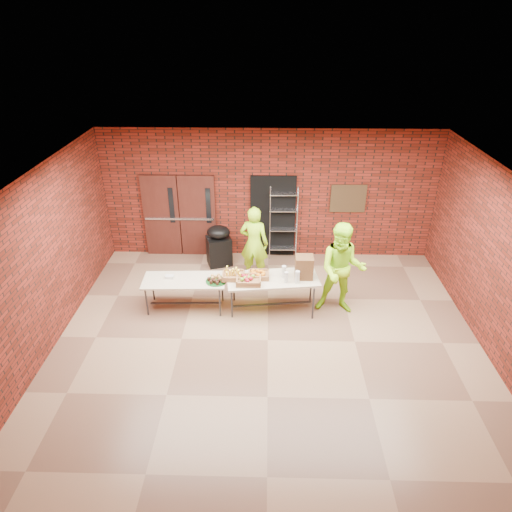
{
  "coord_description": "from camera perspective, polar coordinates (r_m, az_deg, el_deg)",
  "views": [
    {
      "loc": [
        -0.05,
        -6.87,
        5.57
      ],
      "look_at": [
        -0.26,
        1.4,
        1.06
      ],
      "focal_mm": 32.0,
      "sensor_mm": 36.0,
      "label": 1
    }
  ],
  "objects": [
    {
      "name": "double_doors",
      "position": [
        11.45,
        -9.49,
        4.96
      ],
      "size": [
        1.78,
        0.12,
        2.1
      ],
      "color": "#431A13",
      "rests_on": "room"
    },
    {
      "name": "room",
      "position": [
        7.93,
        1.62,
        -1.46
      ],
      "size": [
        8.08,
        7.08,
        3.28
      ],
      "color": "brown",
      "rests_on": "ground"
    },
    {
      "name": "wire_rack",
      "position": [
        11.2,
        3.44,
        4.05
      ],
      "size": [
        0.68,
        0.24,
        1.86
      ],
      "primitive_type": null,
      "rotation": [
        0.0,
        0.0,
        0.01
      ],
      "color": "#ACABB2",
      "rests_on": "room"
    },
    {
      "name": "basket_oranges",
      "position": [
        9.25,
        0.34,
        -2.35
      ],
      "size": [
        0.43,
        0.33,
        0.13
      ],
      "color": "olive",
      "rests_on": "table_right"
    },
    {
      "name": "volunteer_man",
      "position": [
        9.26,
        10.7,
        -1.65
      ],
      "size": [
        1.04,
        0.86,
        1.96
      ],
      "primitive_type": "imported",
      "rotation": [
        0.0,
        0.0,
        -0.13
      ],
      "color": "#A7F31B",
      "rests_on": "room"
    },
    {
      "name": "basket_bananas",
      "position": [
        9.23,
        -2.84,
        -2.44
      ],
      "size": [
        0.45,
        0.35,
        0.14
      ],
      "color": "olive",
      "rests_on": "table_right"
    },
    {
      "name": "basket_apples",
      "position": [
        9.05,
        -0.92,
        -3.04
      ],
      "size": [
        0.49,
        0.38,
        0.15
      ],
      "color": "olive",
      "rests_on": "table_right"
    },
    {
      "name": "volunteer_woman",
      "position": [
        10.31,
        -0.24,
        1.57
      ],
      "size": [
        0.72,
        0.54,
        1.78
      ],
      "primitive_type": "imported",
      "rotation": [
        0.0,
        0.0,
        2.94
      ],
      "color": "#A7F31B",
      "rests_on": "room"
    },
    {
      "name": "cup_stack_back",
      "position": [
        9.22,
        3.5,
        -1.99
      ],
      "size": [
        0.09,
        0.09,
        0.27
      ],
      "primitive_type": "cylinder",
      "color": "silver",
      "rests_on": "table_right"
    },
    {
      "name": "bronze_plaque",
      "position": [
        11.24,
        11.44,
        7.05
      ],
      "size": [
        0.85,
        0.04,
        0.7
      ],
      "primitive_type": "cube",
      "color": "#402C19",
      "rests_on": "room"
    },
    {
      "name": "muffin_tray",
      "position": [
        9.27,
        -4.99,
        -2.93
      ],
      "size": [
        0.43,
        0.43,
        0.11
      ],
      "color": "#134819",
      "rests_on": "table_left"
    },
    {
      "name": "covered_grill",
      "position": [
        11.09,
        -4.65,
        1.34
      ],
      "size": [
        0.68,
        0.62,
        1.02
      ],
      "rotation": [
        0.0,
        0.0,
        0.31
      ],
      "color": "black",
      "rests_on": "room"
    },
    {
      "name": "coffee_dispenser",
      "position": [
        9.21,
        6.03,
        -1.39
      ],
      "size": [
        0.36,
        0.32,
        0.47
      ],
      "primitive_type": "cube",
      "color": "brown",
      "rests_on": "table_right"
    },
    {
      "name": "table_left",
      "position": [
        9.47,
        -8.95,
        -3.23
      ],
      "size": [
        1.7,
        0.76,
        0.69
      ],
      "rotation": [
        0.0,
        0.0,
        0.04
      ],
      "color": "#C1B393",
      "rests_on": "room"
    },
    {
      "name": "table_right",
      "position": [
        9.28,
        2.09,
        -3.12
      ],
      "size": [
        1.93,
        1.0,
        0.76
      ],
      "rotation": [
        0.0,
        0.0,
        0.13
      ],
      "color": "#C1B393",
      "rests_on": "room"
    },
    {
      "name": "napkin_box",
      "position": [
        9.53,
        -10.77,
        -2.56
      ],
      "size": [
        0.17,
        0.11,
        0.06
      ],
      "primitive_type": "cube",
      "color": "silver",
      "rests_on": "table_left"
    },
    {
      "name": "cup_stack_front",
      "position": [
        9.06,
        3.8,
        -2.68
      ],
      "size": [
        0.08,
        0.08,
        0.24
      ],
      "primitive_type": "cylinder",
      "color": "silver",
      "rests_on": "table_right"
    },
    {
      "name": "cup_stack_mid",
      "position": [
        9.06,
        5.19,
        -2.63
      ],
      "size": [
        0.09,
        0.09,
        0.27
      ],
      "primitive_type": "cylinder",
      "color": "silver",
      "rests_on": "table_right"
    },
    {
      "name": "dark_doorway",
      "position": [
        11.27,
        2.11,
        4.93
      ],
      "size": [
        1.1,
        0.06,
        2.1
      ],
      "primitive_type": "cube",
      "color": "black",
      "rests_on": "room"
    }
  ]
}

